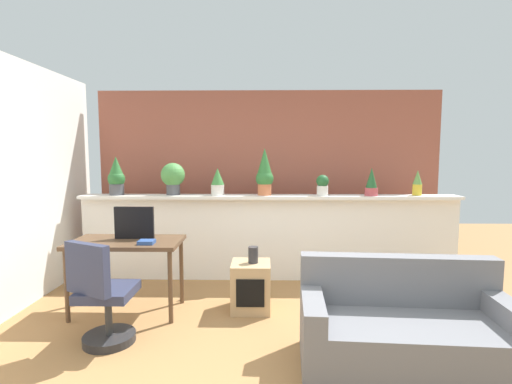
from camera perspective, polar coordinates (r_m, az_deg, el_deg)
The scene contains 18 objects.
ground_plane at distance 3.28m, azimuth 2.50°, elevation -23.92°, with size 12.00×12.00×0.00m, color #9E7042.
divider_wall at distance 4.97m, azimuth 1.93°, elevation -6.97°, with size 4.79×0.16×1.06m, color white.
plant_shelf at distance 4.84m, azimuth 1.96°, elevation -0.72°, with size 4.79×0.30×0.04m, color white.
brick_wall_behind at distance 5.46m, azimuth 1.86°, elevation 1.83°, with size 4.79×0.10×2.50m, color #9E5442.
potted_plant_0 at distance 5.17m, azimuth -20.16°, elevation 2.19°, with size 0.21×0.21×0.49m.
potted_plant_1 at distance 4.98m, azimuth -12.32°, elevation 2.25°, with size 0.30×0.30×0.41m.
potted_plant_2 at distance 4.86m, azimuth -5.77°, elevation 1.56°, with size 0.17×0.17×0.34m.
potted_plant_3 at distance 4.82m, azimuth 1.30°, elevation 2.90°, with size 0.23×0.23×0.60m.
potted_plant_4 at distance 4.86m, azimuth 9.91°, elevation 1.08°, with size 0.16×0.16×0.26m.
potted_plant_5 at distance 4.98m, azimuth 16.88°, elevation 1.35°, with size 0.16×0.16×0.35m.
potted_plant_6 at distance 5.22m, azimuth 22.98°, elevation 1.27°, with size 0.11×0.11×0.32m.
desk at distance 4.12m, azimuth -18.80°, elevation -8.00°, with size 1.10×0.60×0.75m.
tv_monitor at distance 4.12m, azimuth -17.74°, elevation -4.40°, with size 0.40×0.04×0.33m, color black.
office_chair at distance 3.58m, azimuth -21.98°, elevation -14.86°, with size 0.52×0.52×0.91m.
side_cube_shelf at distance 4.07m, azimuth -0.77°, elevation -13.93°, with size 0.40×0.41×0.50m.
vase_on_shelf at distance 3.98m, azimuth -0.43°, elevation -9.38°, with size 0.10×0.10×0.17m, color #2D2D33.
book_on_desk at distance 3.88m, azimuth -16.05°, elevation -7.20°, with size 0.15×0.13×0.04m, color #2D4C8C.
couch at distance 3.27m, azimuth 21.37°, elevation -18.83°, with size 1.61×0.86×0.80m.
Camera 1 is at (-0.08, -2.85, 1.62)m, focal length 26.75 mm.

